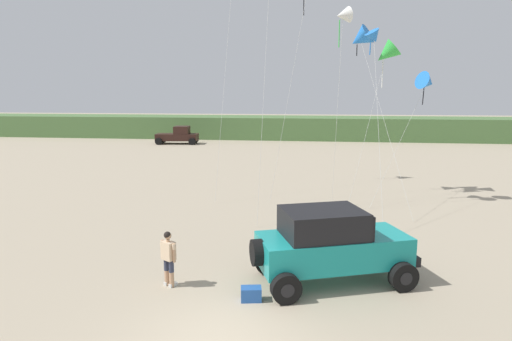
% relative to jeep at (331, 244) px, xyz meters
% --- Properties ---
extents(ground_plane, '(220.00, 220.00, 0.00)m').
position_rel_jeep_xyz_m(ground_plane, '(-2.59, -3.49, -1.20)').
color(ground_plane, tan).
extents(dune_ridge, '(90.00, 7.28, 2.67)m').
position_rel_jeep_xyz_m(dune_ridge, '(-7.60, 43.06, 0.14)').
color(dune_ridge, '#4C703D').
rests_on(dune_ridge, ground_plane).
extents(jeep, '(5.00, 3.71, 2.26)m').
position_rel_jeep_xyz_m(jeep, '(0.00, 0.00, 0.00)').
color(jeep, teal).
rests_on(jeep, ground_plane).
extents(person_watching, '(0.55, 0.45, 1.67)m').
position_rel_jeep_xyz_m(person_watching, '(-4.70, -0.90, -0.26)').
color(person_watching, tan).
rests_on(person_watching, ground_plane).
extents(cooler_box, '(0.61, 0.45, 0.38)m').
position_rel_jeep_xyz_m(cooler_box, '(-2.18, -1.51, -1.01)').
color(cooler_box, '#23519E').
rests_on(cooler_box, ground_plane).
extents(distant_pickup, '(4.77, 2.79, 1.98)m').
position_rel_jeep_xyz_m(distant_pickup, '(-15.60, 34.88, -0.26)').
color(distant_pickup, black).
rests_on(distant_pickup, ground_plane).
extents(kite_black_sled, '(2.85, 3.82, 8.48)m').
position_rel_jeep_xyz_m(kite_black_sled, '(3.20, 12.56, 6.49)').
color(kite_black_sled, green).
rests_on(kite_black_sled, ground_plane).
extents(kite_pink_ribbon, '(2.94, 6.77, 9.29)m').
position_rel_jeep_xyz_m(kite_pink_ribbon, '(1.80, 12.71, 7.33)').
color(kite_pink_ribbon, blue).
rests_on(kite_pink_ribbon, ground_plane).
extents(kite_blue_swept, '(1.12, 6.34, 8.73)m').
position_rel_jeep_xyz_m(kite_blue_swept, '(2.19, 9.88, 7.06)').
color(kite_blue_swept, blue).
rests_on(kite_blue_swept, ground_plane).
extents(kite_yellow_diamond, '(0.95, 1.62, 9.80)m').
position_rel_jeep_xyz_m(kite_yellow_diamond, '(0.69, 9.98, 8.10)').
color(kite_yellow_diamond, white).
rests_on(kite_yellow_diamond, ground_plane).
extents(kite_red_delta, '(3.52, 2.80, 6.67)m').
position_rel_jeep_xyz_m(kite_red_delta, '(5.06, 11.01, 4.94)').
color(kite_red_delta, blue).
rests_on(kite_red_delta, ground_plane).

